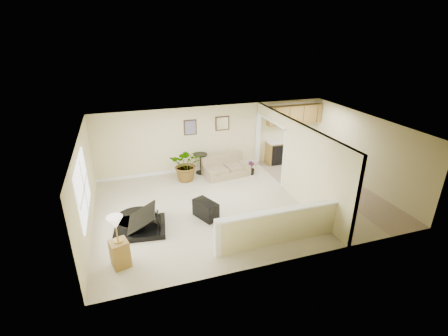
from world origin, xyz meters
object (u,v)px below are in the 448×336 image
object	(u,v)px
palm_plant	(187,164)
small_plant	(251,169)
piano	(137,211)
loveseat	(226,166)
piano_bench	(206,210)
lamp_stand	(119,246)
accent_table	(200,161)

from	to	relation	value
palm_plant	small_plant	bearing A→B (deg)	-5.37
piano	palm_plant	size ratio (longest dim) A/B	1.28
loveseat	small_plant	bearing A→B (deg)	-21.99
piano_bench	loveseat	world-z (taller)	loveseat
piano	loveseat	bearing A→B (deg)	45.32
palm_plant	small_plant	distance (m)	2.47
piano_bench	small_plant	xyz separation A→B (m)	(2.44, 2.48, -0.05)
lamp_stand	loveseat	bearing A→B (deg)	46.60
piano_bench	lamp_stand	distance (m)	2.84
loveseat	accent_table	world-z (taller)	loveseat
piano	palm_plant	xyz separation A→B (m)	(1.95, 2.65, 0.08)
piano	piano_bench	world-z (taller)	piano
piano	small_plant	bearing A→B (deg)	36.43
lamp_stand	piano	bearing A→B (deg)	71.25
accent_table	small_plant	xyz separation A→B (m)	(1.80, -0.69, -0.28)
accent_table	lamp_stand	size ratio (longest dim) A/B	0.59
piano_bench	accent_table	xyz separation A→B (m)	(0.64, 3.17, 0.23)
loveseat	lamp_stand	size ratio (longest dim) A/B	1.33
piano_bench	palm_plant	bearing A→B (deg)	89.60
accent_table	piano_bench	bearing A→B (deg)	-101.48
loveseat	small_plant	xyz separation A→B (m)	(0.93, -0.25, -0.14)
piano_bench	small_plant	size ratio (longest dim) A/B	1.56
small_plant	loveseat	bearing A→B (deg)	164.91
piano	lamp_stand	xyz separation A→B (m)	(-0.50, -1.49, 0.02)
piano_bench	piano	bearing A→B (deg)	178.38
loveseat	accent_table	xyz separation A→B (m)	(-0.86, 0.44, 0.14)
palm_plant	lamp_stand	bearing A→B (deg)	-120.61
piano	loveseat	xyz separation A→B (m)	(3.43, 2.68, -0.18)
piano_bench	small_plant	distance (m)	3.48
accent_table	palm_plant	bearing A→B (deg)	-143.36
lamp_stand	accent_table	bearing A→B (deg)	56.27
palm_plant	lamp_stand	world-z (taller)	lamp_stand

